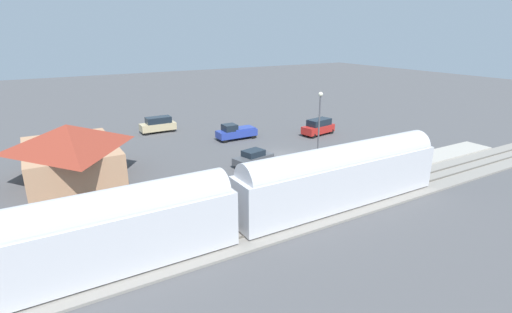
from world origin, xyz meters
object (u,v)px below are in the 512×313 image
suv_tan (158,124)px  pickup_blue (236,132)px  station_building (70,151)px  passenger_train (233,200)px  pedestrian_on_platform (343,172)px  sedan_charcoal (253,158)px  suv_red (318,127)px  light_pole_near_platform (319,124)px  pedestrian_waiting_far (290,181)px

suv_tan → pickup_blue: size_ratio=0.91×
station_building → passenger_train: bearing=-155.2°
pedestrian_on_platform → sedan_charcoal: size_ratio=0.36×
sedan_charcoal → suv_red: 15.71m
pedestrian_on_platform → suv_tan: bearing=17.7°
sedan_charcoal → light_pole_near_platform: bearing=-142.3°
pedestrian_on_platform → suv_tan: suv_tan is taller
pedestrian_on_platform → suv_tan: size_ratio=0.35×
pedestrian_waiting_far → suv_red: 21.38m
passenger_train → station_building: bearing=24.8°
suv_tan → light_pole_near_platform: 26.55m
pedestrian_on_platform → light_pole_near_platform: (3.44, 0.30, 3.90)m
passenger_train → pedestrian_waiting_far: 8.76m
passenger_train → station_building: 19.83m
suv_red → light_pole_near_platform: 16.17m
pedestrian_on_platform → sedan_charcoal: pedestrian_on_platform is taller
station_building → suv_red: 31.43m
station_building → suv_red: size_ratio=2.35×
pedestrian_on_platform → suv_tan: 29.60m
station_building → suv_red: bearing=-88.5°
pedestrian_on_platform → pedestrian_waiting_far: same height
station_building → sedan_charcoal: 18.13m
pedestrian_on_platform → sedan_charcoal: bearing=27.0°
station_building → light_pole_near_platform: size_ratio=1.46×
passenger_train → sedan_charcoal: bearing=-35.5°
suv_red → station_building: bearing=91.5°
passenger_train → light_pole_near_platform: (6.80, -12.99, 2.33)m
sedan_charcoal → pickup_blue: (10.32, -3.33, 0.15)m
pedestrian_waiting_far → passenger_train: bearing=117.4°
suv_red → pickup_blue: (3.78, 10.96, -0.12)m
pedestrian_on_platform → pedestrian_waiting_far: (0.60, 5.63, 0.00)m
pedestrian_waiting_far → suv_tan: 27.80m
pedestrian_on_platform → pedestrian_waiting_far: size_ratio=1.00×
light_pole_near_platform → pedestrian_on_platform: bearing=-175.0°
passenger_train → light_pole_near_platform: light_pole_near_platform is taller
station_building → sedan_charcoal: station_building is taller
station_building → pedestrian_on_platform: station_building is taller
suv_tan → suv_red: (-12.76, -18.74, 0.00)m
passenger_train → pickup_blue: passenger_train is taller
pedestrian_waiting_far → pedestrian_on_platform: bearing=-96.1°
pedestrian_on_platform → pedestrian_waiting_far: bearing=83.9°
sedan_charcoal → suv_red: bearing=-65.4°
suv_red → light_pole_near_platform: size_ratio=0.62×
sedan_charcoal → suv_tan: (19.29, 4.45, 0.27)m
pickup_blue → passenger_train: bearing=151.8°
pedestrian_waiting_far → light_pole_near_platform: bearing=-62.0°
passenger_train → suv_red: size_ratio=7.51×
station_building → suv_red: (0.80, -31.38, -1.69)m
passenger_train → station_building: size_ratio=3.20×
pedestrian_waiting_far → sedan_charcoal: pedestrian_waiting_far is taller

